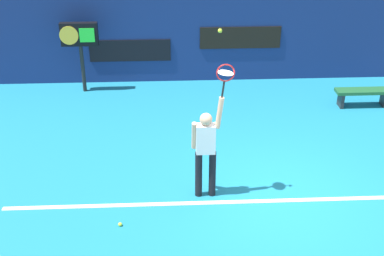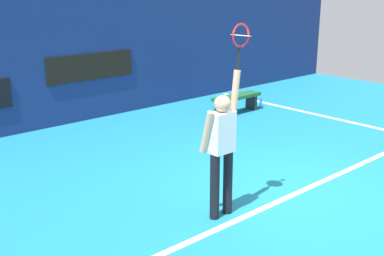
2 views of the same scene
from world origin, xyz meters
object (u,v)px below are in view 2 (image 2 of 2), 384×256
at_px(court_bench, 237,100).
at_px(water_bottle, 261,102).
at_px(tennis_racket, 241,38).
at_px(tennis_player, 222,146).

distance_m(court_bench, water_bottle, 0.94).
bearing_deg(tennis_racket, water_bottle, 37.10).
bearing_deg(court_bench, water_bottle, 0.00).
relative_size(tennis_racket, court_bench, 0.44).
distance_m(tennis_player, court_bench, 5.63).
distance_m(tennis_player, water_bottle, 6.37).
xyz_separation_m(tennis_player, water_bottle, (5.14, 3.65, -0.89)).
bearing_deg(tennis_player, tennis_racket, -0.79).
relative_size(tennis_player, tennis_racket, 3.22).
bearing_deg(court_bench, tennis_racket, -136.98).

